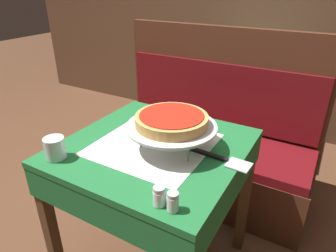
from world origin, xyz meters
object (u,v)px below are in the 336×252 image
salt_shaker (159,196)px  pepper_shaker (173,202)px  dining_table_front (154,164)px  pizza_pan_stand (172,127)px  dining_table_rear (245,78)px  pizza_server (220,158)px  water_glass_near (55,148)px  booth_bench (207,149)px  condiment_caddy (240,62)px  deep_dish_pizza (172,120)px

salt_shaker → pepper_shaker: bearing=0.0°
dining_table_front → pizza_pan_stand: (0.08, 0.02, 0.20)m
dining_table_rear → pizza_server: pizza_server is taller
dining_table_front → water_glass_near: (-0.29, -0.29, 0.15)m
booth_bench → pepper_shaker: 1.26m
water_glass_near → condiment_caddy: (0.22, 1.74, -0.00)m
booth_bench → deep_dish_pizza: (0.14, -0.77, 0.58)m
booth_bench → salt_shaker: size_ratio=20.87×
dining_table_front → condiment_caddy: bearing=92.6°
dining_table_rear → booth_bench: 0.83m
pizza_pan_stand → water_glass_near: bearing=-139.9°
dining_table_front → deep_dish_pizza: size_ratio=2.52×
deep_dish_pizza → pepper_shaker: size_ratio=4.59×
deep_dish_pizza → pizza_server: size_ratio=1.13×
salt_shaker → pepper_shaker: 0.05m
dining_table_rear → salt_shaker: 1.90m
pizza_pan_stand → pepper_shaker: 0.40m
booth_bench → salt_shaker: bearing=-75.8°
dining_table_rear → water_glass_near: 1.87m
water_glass_near → pizza_pan_stand: bearing=40.1°
salt_shaker → pepper_shaker: size_ratio=1.03×
booth_bench → water_glass_near: (-0.23, -1.08, 0.50)m
dining_table_front → salt_shaker: (0.23, -0.33, 0.14)m
booth_bench → deep_dish_pizza: bearing=-80.0°
dining_table_front → water_glass_near: size_ratio=8.59×
condiment_caddy → dining_table_rear: bearing=80.1°
booth_bench → deep_dish_pizza: 0.98m
water_glass_near → pepper_shaker: bearing=-3.4°
booth_bench → water_glass_near: bearing=-102.1°
pizza_server → water_glass_near: 0.67m
deep_dish_pizza → pizza_server: bearing=3.3°
pepper_shaker → dining_table_rear: bearing=99.8°
dining_table_front → pepper_shaker: (0.28, -0.33, 0.14)m
pepper_shaker → dining_table_front: bearing=130.4°
booth_bench → pizza_pan_stand: 0.96m
dining_table_rear → deep_dish_pizza: deep_dish_pizza is taller
pizza_server → pepper_shaker: (-0.02, -0.36, 0.03)m
pizza_server → condiment_caddy: size_ratio=1.69×
pizza_server → condiment_caddy: (-0.37, 1.41, 0.04)m
pizza_server → pepper_shaker: size_ratio=4.07×
water_glass_near → pepper_shaker: 0.57m
pizza_pan_stand → dining_table_front: bearing=-168.7°
deep_dish_pizza → pepper_shaker: deep_dish_pizza is taller
salt_shaker → deep_dish_pizza: bearing=113.2°
pizza_server → booth_bench: bearing=115.1°
dining_table_front → booth_bench: bearing=94.0°
booth_bench → pizza_pan_stand: booth_bench is taller
pizza_server → pepper_shaker: 0.36m
dining_table_rear → condiment_caddy: (-0.02, -0.11, 0.16)m
dining_table_front → pepper_shaker: pepper_shaker is taller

